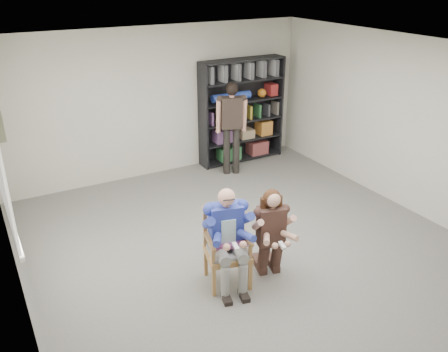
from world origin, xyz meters
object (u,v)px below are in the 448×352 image
bookshelf (242,111)px  armchair (227,248)px  kneeling_woman (272,234)px  seated_man (228,238)px  standing_man (232,130)px

bookshelf → armchair: bearing=-123.3°
bookshelf → kneeling_woman: bearing=-115.6°
seated_man → bookshelf: (2.36, 3.59, 0.39)m
armchair → seated_man: size_ratio=0.77×
kneeling_woman → bookshelf: bearing=78.4°
armchair → seated_man: seated_man is taller
armchair → seated_man: 0.15m
seated_man → bookshelf: 4.31m
armchair → kneeling_woman: size_ratio=0.84×
seated_man → standing_man: standing_man is taller
bookshelf → standing_man: size_ratio=1.17×
armchair → standing_man: 3.58m
standing_man → seated_man: bearing=-98.8°
kneeling_woman → bookshelf: (1.78, 3.71, 0.45)m
armchair → standing_man: size_ratio=0.57×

